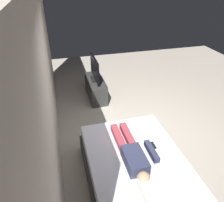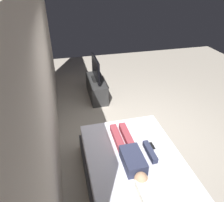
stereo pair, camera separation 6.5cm
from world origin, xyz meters
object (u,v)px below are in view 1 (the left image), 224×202
pillow (157,196)px  tv (95,69)px  person (133,153)px  bed (136,171)px  tv_stand (96,88)px  remote (153,145)px

pillow → tv: size_ratio=0.55×
pillow → person: size_ratio=0.38×
pillow → bed: bearing=0.0°
person → pillow: bearing=-175.2°
tv → pillow: bearing=-178.9°
pillow → tv: 3.53m
bed → pillow: bearing=180.0°
bed → pillow: (-0.68, 0.00, 0.34)m
person → tv: bearing=0.1°
bed → tv_stand: 2.84m
tv_stand → tv: bearing=0.0°
pillow → person: (0.71, 0.06, 0.02)m
person → tv_stand: person is taller
bed → remote: bearing=-62.4°
remote → person: bearing=110.5°
bed → pillow: pillow is taller
person → tv_stand: bearing=0.1°
pillow → tv_stand: size_ratio=0.44×
tv → remote: bearing=-171.2°
remote → tv_stand: bearing=8.8°
remote → tv: (2.66, 0.41, 0.24)m
tv_stand → bed: bearing=-178.7°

